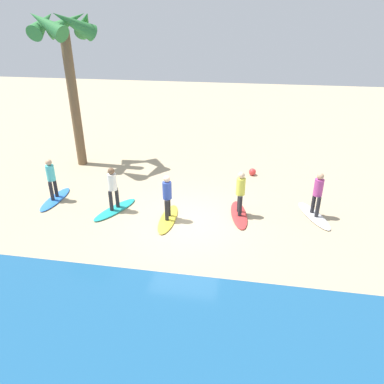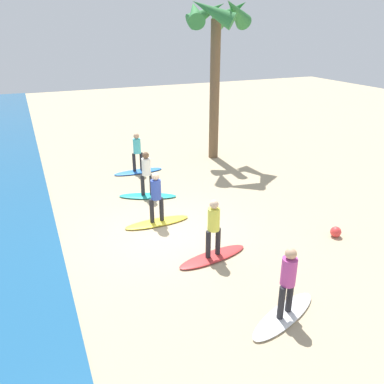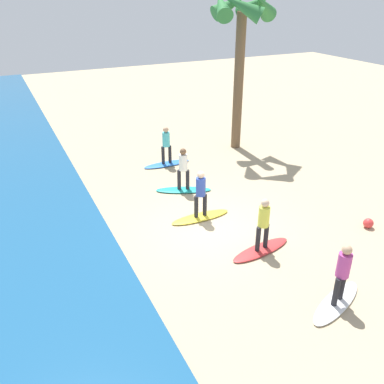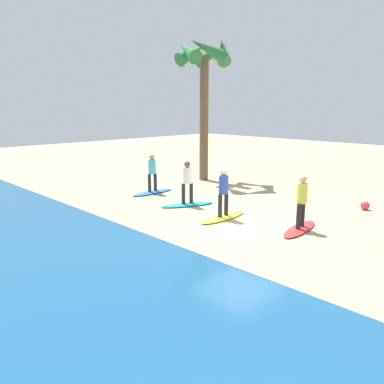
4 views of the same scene
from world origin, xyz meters
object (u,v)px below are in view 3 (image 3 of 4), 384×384
(surfer_red, at_px, (264,221))
(surfer_yellow, at_px, (201,191))
(surfboard_yellow, at_px, (200,217))
(surfer_blue, at_px, (166,143))
(palm_tree, at_px, (242,22))
(surfboard_blue, at_px, (167,164))
(surfer_teal, at_px, (183,166))
(surfer_white, at_px, (343,270))
(beach_ball, at_px, (368,223))
(surfboard_red, at_px, (261,250))
(surfboard_white, at_px, (336,302))
(surfboard_teal, at_px, (183,190))

(surfer_red, bearing_deg, surfer_yellow, 16.56)
(surfboard_yellow, xyz_separation_m, surfer_yellow, (0.00, -0.00, 0.99))
(surfer_blue, bearing_deg, palm_tree, -80.59)
(surfer_yellow, height_order, palm_tree, palm_tree)
(surfer_blue, bearing_deg, surfboard_blue, 0.00)
(surfer_teal, distance_m, surfer_blue, 2.68)
(surfer_red, distance_m, palm_tree, 9.96)
(surfer_white, bearing_deg, surfer_blue, 2.03)
(surfer_yellow, xyz_separation_m, beach_ball, (-2.91, -4.62, -0.87))
(surfer_white, xyz_separation_m, surfboard_red, (2.70, 0.38, -0.99))
(surfboard_red, bearing_deg, surfboard_white, 88.62)
(surfer_red, distance_m, surfboard_blue, 7.34)
(surfer_yellow, relative_size, surfboard_teal, 0.78)
(surfer_white, xyz_separation_m, surfer_yellow, (5.20, 1.12, 0.00))
(surfboard_blue, bearing_deg, surfboard_teal, 81.31)
(surfboard_teal, bearing_deg, surfboard_red, 118.77)
(surfboard_teal, bearing_deg, surfboard_yellow, 104.58)
(surfer_teal, relative_size, beach_ball, 5.07)
(surfer_white, height_order, surfer_teal, same)
(palm_tree, bearing_deg, beach_ball, 179.70)
(surfboard_white, xyz_separation_m, surfer_blue, (9.97, 0.35, 0.99))
(surfboard_teal, relative_size, beach_ball, 6.49)
(surfer_white, bearing_deg, surfboard_white, 0.00)
(surfboard_white, height_order, surfboard_red, same)
(surfboard_yellow, xyz_separation_m, surfer_blue, (4.77, -0.76, 0.99))
(surfer_red, relative_size, surfboard_blue, 0.78)
(surfer_yellow, relative_size, beach_ball, 5.07)
(surfer_white, height_order, surfboard_teal, surfer_white)
(surfer_white, relative_size, beach_ball, 5.07)
(surfer_red, distance_m, surfboard_yellow, 2.79)
(surfboard_white, relative_size, surfer_red, 1.28)
(surfer_red, height_order, surfer_blue, same)
(surfer_red, bearing_deg, surfer_white, -172.07)
(surfboard_yellow, xyz_separation_m, beach_ball, (-2.91, -4.62, 0.12))
(surfboard_teal, xyz_separation_m, beach_ball, (-5.03, -4.27, 0.12))
(surfer_teal, distance_m, palm_tree, 7.12)
(surfboard_red, height_order, surfer_teal, surfer_teal)
(surfer_red, distance_m, surfer_yellow, 2.60)
(surfboard_teal, bearing_deg, surfer_red, 118.77)
(surfboard_white, bearing_deg, surfer_blue, -109.33)
(surfboard_white, distance_m, surfboard_yellow, 5.32)
(surfer_red, bearing_deg, surfboard_blue, -0.17)
(surfboard_teal, xyz_separation_m, surfer_blue, (2.65, -0.42, 0.99))
(surfboard_blue, relative_size, palm_tree, 0.30)
(surfboard_red, xyz_separation_m, surfer_teal, (4.62, 0.40, 0.99))
(surfer_teal, bearing_deg, beach_ball, -139.65)
(surfer_white, bearing_deg, surfboard_blue, 2.03)
(surfer_white, relative_size, surfer_blue, 1.00)
(surfboard_yellow, bearing_deg, surfer_white, 101.71)
(surfboard_white, xyz_separation_m, surfer_red, (2.70, 0.38, 0.99))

